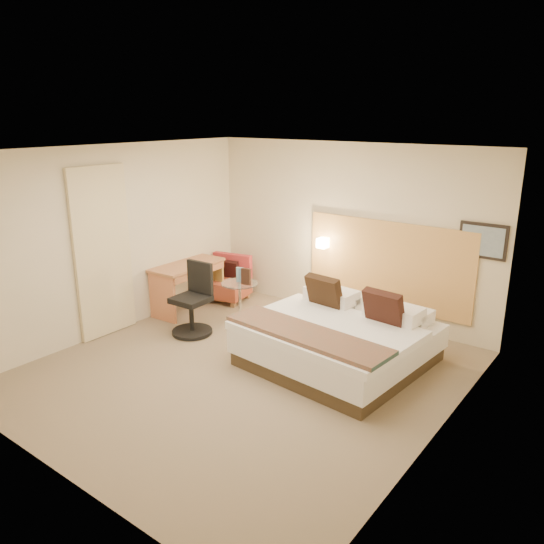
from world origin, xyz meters
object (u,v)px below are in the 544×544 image
Objects in this scene: bed at (339,338)px; lounge_chair at (227,282)px; side_table at (240,300)px; desk at (189,274)px; desk_chair at (194,305)px.

lounge_chair is at bearing 160.86° from bed.
desk is (-0.98, -0.11, 0.27)m from side_table.
bed is at bearing -8.93° from side_table.
bed is at bearing -19.14° from lounge_chair.
lounge_chair is (-2.77, 0.96, -0.03)m from bed.
side_table is at bearing 71.26° from desk_chair.
desk_chair reaches higher than bed.
lounge_chair is at bearing 79.80° from desk.
desk is (-0.14, -0.77, 0.31)m from lounge_chair.
desk_chair is at bearing -66.90° from lounge_chair.
side_table is at bearing 6.16° from desk.
bed is 2.22m from desk_chair.
desk_chair is (-2.18, -0.43, 0.10)m from bed.
desk_chair is at bearing -168.74° from bed.
bed is at bearing -3.86° from desk.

